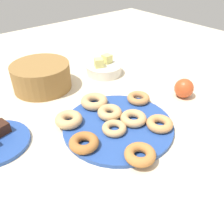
{
  "coord_description": "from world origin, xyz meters",
  "views": [
    {
      "loc": [
        -0.4,
        -0.45,
        0.48
      ],
      "look_at": [
        0.0,
        0.03,
        0.04
      ],
      "focal_mm": 38.84,
      "sensor_mm": 36.0,
      "label": 1
    }
  ],
  "objects_px": {
    "donut_plate": "(118,126)",
    "donut_7": "(94,101)",
    "donut_1": "(114,128)",
    "melon_chunk_right": "(107,59)",
    "donut_8": "(110,112)",
    "donut_5": "(138,98)",
    "donut_3": "(140,154)",
    "apple": "(184,88)",
    "donut_2": "(69,119)",
    "basket": "(41,76)",
    "donut_4": "(84,143)",
    "melon_chunk_left": "(99,63)",
    "donut_6": "(133,118)",
    "fruit_bowl": "(104,69)",
    "donut_0": "(160,124)"
  },
  "relations": [
    {
      "from": "donut_1",
      "to": "fruit_bowl",
      "type": "height_order",
      "value": "fruit_bowl"
    },
    {
      "from": "donut_6",
      "to": "donut_8",
      "type": "bearing_deg",
      "value": 118.04
    },
    {
      "from": "donut_7",
      "to": "donut_2",
      "type": "bearing_deg",
      "value": -164.89
    },
    {
      "from": "donut_1",
      "to": "donut_5",
      "type": "height_order",
      "value": "donut_5"
    },
    {
      "from": "donut_plate",
      "to": "fruit_bowl",
      "type": "distance_m",
      "value": 0.39
    },
    {
      "from": "donut_plate",
      "to": "donut_6",
      "type": "distance_m",
      "value": 0.05
    },
    {
      "from": "donut_plate",
      "to": "melon_chunk_left",
      "type": "bearing_deg",
      "value": 61.87
    },
    {
      "from": "donut_1",
      "to": "donut_7",
      "type": "xyz_separation_m",
      "value": [
        0.04,
        0.15,
        0.0
      ]
    },
    {
      "from": "donut_8",
      "to": "donut_5",
      "type": "bearing_deg",
      "value": 2.17
    },
    {
      "from": "donut_0",
      "to": "donut_3",
      "type": "distance_m",
      "value": 0.15
    },
    {
      "from": "donut_8",
      "to": "melon_chunk_left",
      "type": "distance_m",
      "value": 0.33
    },
    {
      "from": "donut_3",
      "to": "donut_7",
      "type": "xyz_separation_m",
      "value": [
        0.06,
        0.28,
        0.0
      ]
    },
    {
      "from": "donut_2",
      "to": "donut_4",
      "type": "bearing_deg",
      "value": -101.24
    },
    {
      "from": "donut_8",
      "to": "donut_3",
      "type": "bearing_deg",
      "value": -106.76
    },
    {
      "from": "donut_1",
      "to": "donut_3",
      "type": "xyz_separation_m",
      "value": [
        -0.02,
        -0.13,
        0.0
      ]
    },
    {
      "from": "donut_6",
      "to": "donut_8",
      "type": "xyz_separation_m",
      "value": [
        -0.04,
        0.07,
        0.0
      ]
    },
    {
      "from": "donut_0",
      "to": "donut_6",
      "type": "bearing_deg",
      "value": 120.59
    },
    {
      "from": "donut_6",
      "to": "melon_chunk_left",
      "type": "xyz_separation_m",
      "value": [
        0.13,
        0.35,
        0.03
      ]
    },
    {
      "from": "donut_5",
      "to": "donut_7",
      "type": "xyz_separation_m",
      "value": [
        -0.14,
        0.08,
        0.0
      ]
    },
    {
      "from": "donut_2",
      "to": "donut_7",
      "type": "height_order",
      "value": "same"
    },
    {
      "from": "donut_7",
      "to": "melon_chunk_right",
      "type": "bearing_deg",
      "value": 42.67
    },
    {
      "from": "donut_3",
      "to": "apple",
      "type": "height_order",
      "value": "apple"
    },
    {
      "from": "donut_6",
      "to": "donut_4",
      "type": "bearing_deg",
      "value": 178.2
    },
    {
      "from": "donut_3",
      "to": "melon_chunk_right",
      "type": "relative_size",
      "value": 2.35
    },
    {
      "from": "donut_1",
      "to": "donut_5",
      "type": "xyz_separation_m",
      "value": [
        0.18,
        0.07,
        0.0
      ]
    },
    {
      "from": "melon_chunk_left",
      "to": "melon_chunk_right",
      "type": "height_order",
      "value": "same"
    },
    {
      "from": "donut_plate",
      "to": "apple",
      "type": "relative_size",
      "value": 4.85
    },
    {
      "from": "donut_2",
      "to": "fruit_bowl",
      "type": "height_order",
      "value": "donut_2"
    },
    {
      "from": "melon_chunk_right",
      "to": "basket",
      "type": "bearing_deg",
      "value": 171.12
    },
    {
      "from": "donut_4",
      "to": "fruit_bowl",
      "type": "distance_m",
      "value": 0.48
    },
    {
      "from": "donut_2",
      "to": "donut_5",
      "type": "height_order",
      "value": "donut_2"
    },
    {
      "from": "donut_4",
      "to": "basket",
      "type": "relative_size",
      "value": 0.37
    },
    {
      "from": "donut_6",
      "to": "fruit_bowl",
      "type": "relative_size",
      "value": 0.54
    },
    {
      "from": "donut_plate",
      "to": "donut_8",
      "type": "relative_size",
      "value": 4.34
    },
    {
      "from": "donut_2",
      "to": "apple",
      "type": "xyz_separation_m",
      "value": [
        0.43,
        -0.12,
        0.01
      ]
    },
    {
      "from": "donut_1",
      "to": "donut_2",
      "type": "xyz_separation_m",
      "value": [
        -0.08,
        0.12,
        0.0
      ]
    },
    {
      "from": "donut_2",
      "to": "donut_3",
      "type": "xyz_separation_m",
      "value": [
        0.06,
        -0.25,
        -0.0
      ]
    },
    {
      "from": "donut_6",
      "to": "basket",
      "type": "bearing_deg",
      "value": 105.07
    },
    {
      "from": "donut_8",
      "to": "fruit_bowl",
      "type": "distance_m",
      "value": 0.34
    },
    {
      "from": "melon_chunk_left",
      "to": "donut_8",
      "type": "bearing_deg",
      "value": -121.2
    },
    {
      "from": "donut_2",
      "to": "fruit_bowl",
      "type": "xyz_separation_m",
      "value": [
        0.32,
        0.23,
        -0.01
      ]
    },
    {
      "from": "donut_6",
      "to": "melon_chunk_right",
      "type": "height_order",
      "value": "melon_chunk_right"
    },
    {
      "from": "donut_plate",
      "to": "donut_6",
      "type": "xyz_separation_m",
      "value": [
        0.05,
        -0.02,
        0.02
      ]
    },
    {
      "from": "donut_3",
      "to": "fruit_bowl",
      "type": "bearing_deg",
      "value": 61.83
    },
    {
      "from": "donut_1",
      "to": "melon_chunk_right",
      "type": "xyz_separation_m",
      "value": [
        0.26,
        0.36,
        0.04
      ]
    },
    {
      "from": "donut_4",
      "to": "basket",
      "type": "bearing_deg",
      "value": 79.32
    },
    {
      "from": "donut_4",
      "to": "fruit_bowl",
      "type": "bearing_deg",
      "value": 45.14
    },
    {
      "from": "basket",
      "to": "donut_4",
      "type": "bearing_deg",
      "value": -100.68
    },
    {
      "from": "donut_3",
      "to": "apple",
      "type": "distance_m",
      "value": 0.39
    },
    {
      "from": "donut_plate",
      "to": "donut_7",
      "type": "bearing_deg",
      "value": 86.79
    }
  ]
}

